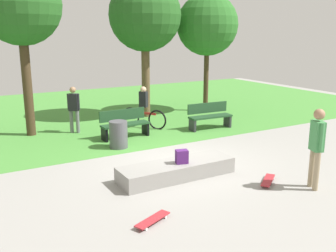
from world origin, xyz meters
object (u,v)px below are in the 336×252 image
Objects in this scene: tree_young_birch at (20,6)px; tree_broad_elm at (145,16)px; tree_slender_maple at (207,25)px; trash_bin at (118,135)px; skateboard_by_ledge at (268,180)px; pedestrian_with_backpack at (74,105)px; skateboard_spare at (153,220)px; cyclist_on_bicycle at (144,110)px; park_bench_near_path at (124,123)px; park_bench_center_lawn at (209,115)px; concrete_ledge at (177,170)px; backpack_on_ledge at (182,157)px; skater_performing_trick at (317,142)px.

tree_broad_elm is at bearing 8.82° from tree_young_birch.
trash_bin is at bearing -148.96° from tree_slender_maple.
pedestrian_with_backpack is (-2.51, 6.64, 0.88)m from skateboard_by_ledge.
skateboard_by_ledge and skateboard_spare have the same top height.
cyclist_on_bicycle reaches higher than trash_bin.
skateboard_by_ledge is 0.49× the size of cyclist_on_bicycle.
skateboard_spare is 0.16× the size of tree_slender_maple.
park_bench_near_path is 4.80m from tree_broad_elm.
tree_slender_maple is at bearing 57.28° from park_bench_center_lawn.
concrete_ledge is 0.52× the size of tree_young_birch.
park_bench_near_path reaches higher than backpack_on_ledge.
park_bench_center_lawn is at bearing 69.33° from skateboard_by_ledge.
tree_young_birch is 5.23m from cyclist_on_bicycle.
skateboard_spare is at bearing -114.93° from cyclist_on_bicycle.
trash_bin reaches higher than backpack_on_ledge.
skater_performing_trick is (2.20, -1.95, 0.53)m from backpack_on_ledge.
skateboard_by_ledge is 9.05m from tree_young_birch.
park_bench_near_path is 1.02× the size of pedestrian_with_backpack.
tree_broad_elm reaches higher than park_bench_near_path.
skateboard_spare is at bearing -133.81° from park_bench_center_lawn.
tree_slender_maple is 2.82m from tree_broad_elm.
park_bench_center_lawn is (1.19, 5.55, -0.58)m from skater_performing_trick.
park_bench_near_path is (1.88, 5.60, 0.42)m from skateboard_spare.
park_bench_center_lawn reaches higher than skateboard_spare.
concrete_ledge is 1.75× the size of park_bench_center_lawn.
skater_performing_trick is at bearing -72.09° from park_bench_near_path.
pedestrian_with_backpack is (1.37, -0.43, -3.21)m from tree_young_birch.
backpack_on_ledge is at bearing -51.15° from concrete_ledge.
tree_broad_elm is (3.95, 8.16, 3.91)m from skateboard_spare.
skater_performing_trick reaches higher than skateboard_spare.
concrete_ledge is 3.92m from park_bench_near_path.
cyclist_on_bicycle is at bearing 38.63° from park_bench_near_path.
skater_performing_trick is 1.13× the size of pedestrian_with_backpack.
concrete_ledge is at bearing -35.67° from backpack_on_ledge.
concrete_ledge is 8.87× the size of backpack_on_ledge.
backpack_on_ledge is 0.39× the size of skateboard_spare.
tree_broad_elm is 4.62m from pedestrian_with_backpack.
tree_young_birch reaches higher than pedestrian_with_backpack.
pedestrian_with_backpack is (-0.62, 2.38, 0.54)m from trash_bin.
skater_performing_trick is at bearing 153.83° from backpack_on_ledge.
cyclist_on_bicycle is at bearing 65.07° from skateboard_spare.
cyclist_on_bicycle is (-0.92, -1.65, -3.34)m from tree_broad_elm.
park_bench_center_lawn is 4.69m from tree_broad_elm.
cyclist_on_bicycle is at bearing -159.24° from tree_slender_maple.
backpack_on_ledge is 0.40× the size of trash_bin.
skateboard_by_ledge is at bearing -61.22° from tree_young_birch.
tree_young_birch reaches higher than cyclist_on_bicycle.
trash_bin is at bearing -127.21° from tree_broad_elm.
skateboard_by_ledge is 5.19m from park_bench_center_lawn.
skateboard_by_ledge is (-0.64, 0.71, -0.99)m from skater_performing_trick.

